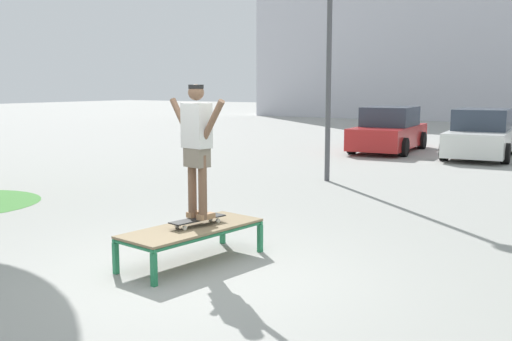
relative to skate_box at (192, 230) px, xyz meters
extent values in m
plane|color=#999993|center=(0.39, -0.46, -0.41)|extent=(120.00, 120.00, 0.00)
cube|color=#237A4C|center=(-0.22, 0.96, -0.22)|extent=(0.07, 0.07, 0.38)
cube|color=#237A4C|center=(0.47, 0.86, -0.22)|extent=(0.07, 0.07, 0.38)
cube|color=#237A4C|center=(-0.47, -0.86, -0.22)|extent=(0.07, 0.07, 0.38)
cube|color=#237A4C|center=(0.22, -0.96, -0.22)|extent=(0.07, 0.07, 0.38)
cylinder|color=#237A4C|center=(-0.35, 0.05, -0.01)|extent=(0.31, 1.89, 0.05)
cylinder|color=#237A4C|center=(0.35, -0.05, -0.01)|extent=(0.31, 1.89, 0.05)
cylinder|color=#237A4C|center=(0.13, 0.91, -0.01)|extent=(0.76, 0.15, 0.05)
cylinder|color=#237A4C|center=(-0.13, -0.91, -0.01)|extent=(0.76, 0.15, 0.05)
cube|color=#847051|center=(0.00, 0.00, 0.03)|extent=(1.01, 1.99, 0.03)
cube|color=black|center=(0.01, 0.10, 0.13)|extent=(0.35, 0.82, 0.02)
cylinder|color=silver|center=(-0.01, 0.39, 0.07)|extent=(0.04, 0.06, 0.06)
cylinder|color=silver|center=(0.14, 0.36, 0.07)|extent=(0.04, 0.06, 0.06)
cylinder|color=silver|center=(-0.11, -0.16, 0.07)|extent=(0.04, 0.06, 0.06)
cylinder|color=silver|center=(0.03, -0.19, 0.07)|extent=(0.04, 0.06, 0.06)
cylinder|color=brown|center=(-0.08, 0.12, 0.55)|extent=(0.11, 0.11, 0.82)
cube|color=#99704C|center=(-0.07, 0.17, 0.17)|extent=(0.14, 0.25, 0.07)
cylinder|color=brown|center=(0.11, 0.08, 0.55)|extent=(0.11, 0.11, 0.82)
cube|color=#99704C|center=(0.12, 0.13, 0.17)|extent=(0.14, 0.25, 0.07)
cube|color=#756B5B|center=(0.01, 0.10, 0.92)|extent=(0.33, 0.25, 0.24)
cube|color=silver|center=(0.01, 0.10, 1.32)|extent=(0.40, 0.29, 0.56)
cylinder|color=brown|center=(-0.28, 0.16, 1.40)|extent=(0.41, 0.16, 0.52)
cylinder|color=brown|center=(0.31, 0.04, 1.40)|extent=(0.41, 0.16, 0.52)
sphere|color=brown|center=(0.01, 0.10, 1.73)|extent=(0.20, 0.20, 0.20)
cylinder|color=black|center=(0.01, 0.10, 1.80)|extent=(0.19, 0.19, 0.05)
cube|color=red|center=(-2.50, 13.72, 0.10)|extent=(2.08, 4.34, 0.70)
cube|color=#2D3847|center=(-2.51, 13.87, 0.77)|extent=(1.74, 2.23, 0.64)
cylinder|color=black|center=(-1.54, 12.50, -0.11)|extent=(0.27, 0.62, 0.60)
cylinder|color=black|center=(-3.23, 12.35, -0.11)|extent=(0.27, 0.62, 0.60)
cylinder|color=black|center=(-1.77, 15.10, -0.11)|extent=(0.27, 0.62, 0.60)
cylinder|color=black|center=(-3.47, 14.94, -0.11)|extent=(0.27, 0.62, 0.60)
cube|color=silver|center=(0.54, 13.56, 0.10)|extent=(2.07, 4.33, 0.70)
cube|color=#2D3847|center=(0.52, 13.71, 0.77)|extent=(1.74, 2.23, 0.64)
cylinder|color=black|center=(1.50, 12.34, -0.11)|extent=(0.27, 0.62, 0.60)
cylinder|color=black|center=(-0.19, 12.19, -0.11)|extent=(0.27, 0.62, 0.60)
cylinder|color=black|center=(-0.42, 14.78, -0.11)|extent=(0.27, 0.62, 0.60)
cylinder|color=#4C4C51|center=(-1.45, 6.86, 2.34)|extent=(0.12, 0.12, 5.50)
camera|label=1|loc=(4.68, -5.81, 1.83)|focal=42.23mm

